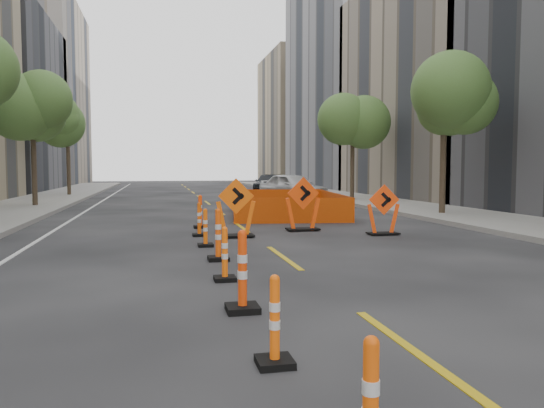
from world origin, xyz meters
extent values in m
plane|color=black|center=(0.00, 0.00, 0.00)|extent=(140.00, 140.00, 0.00)
cube|color=gray|center=(9.00, 12.00, 0.07)|extent=(4.00, 90.00, 0.15)
cube|color=gray|center=(-17.00, 55.60, 10.00)|extent=(12.00, 20.00, 20.00)
cube|color=gray|center=(17.00, 23.80, 7.00)|extent=(12.00, 16.00, 14.00)
cube|color=gray|center=(17.00, 40.20, 10.00)|extent=(12.00, 18.00, 20.00)
cube|color=tan|center=(17.00, 58.60, 8.00)|extent=(12.00, 14.00, 16.00)
cylinder|color=#382B1E|center=(-8.40, 20.00, 1.57)|extent=(0.24, 0.24, 3.15)
sphere|color=#507231|center=(-8.40, 20.00, 4.55)|extent=(2.80, 2.80, 2.80)
cylinder|color=#382B1E|center=(-8.40, 30.00, 1.57)|extent=(0.24, 0.24, 3.15)
sphere|color=#507231|center=(-8.40, 30.00, 4.55)|extent=(2.80, 2.80, 2.80)
cylinder|color=#382B1E|center=(8.40, 12.00, 1.57)|extent=(0.24, 0.24, 3.15)
sphere|color=#507231|center=(8.40, 12.00, 4.55)|extent=(2.80, 2.80, 2.80)
cylinder|color=#382B1E|center=(8.40, 22.00, 1.57)|extent=(0.24, 0.24, 3.15)
sphere|color=#507231|center=(8.40, 22.00, 4.55)|extent=(2.80, 2.80, 2.80)
imported|color=silver|center=(4.90, 22.21, 0.82)|extent=(3.60, 5.18, 1.64)
imported|color=gray|center=(5.60, 27.25, 0.67)|extent=(2.70, 4.31, 1.34)
imported|color=black|center=(5.80, 33.42, 0.69)|extent=(3.34, 5.15, 1.39)
camera|label=1|loc=(-2.65, -7.10, 1.96)|focal=35.00mm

